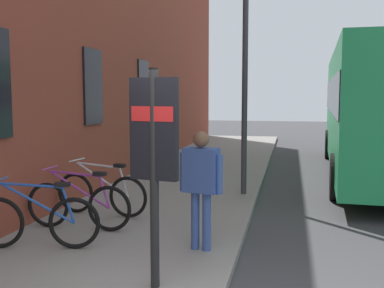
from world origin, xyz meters
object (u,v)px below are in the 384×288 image
at_px(bicycle_nearest_sign, 79,205).
at_px(bicycle_mid_rack, 102,193).
at_px(street_lamp, 245,41).
at_px(bicycle_leaning_wall, 37,221).
at_px(pedestrian_crossing_street, 201,178).
at_px(transit_info_sign, 154,143).
at_px(city_bus, 379,106).

bearing_deg(bicycle_nearest_sign, bicycle_mid_rack, -0.58).
xyz_separation_m(bicycle_mid_rack, street_lamp, (2.32, -2.27, 2.83)).
height_order(bicycle_leaning_wall, bicycle_nearest_sign, same).
bearing_deg(bicycle_leaning_wall, bicycle_nearest_sign, -8.63).
bearing_deg(pedestrian_crossing_street, bicycle_mid_rack, 54.40).
distance_m(bicycle_leaning_wall, transit_info_sign, 2.48).
distance_m(bicycle_mid_rack, street_lamp, 4.30).
bearing_deg(bicycle_mid_rack, bicycle_leaning_wall, 175.17).
distance_m(bicycle_mid_rack, city_bus, 8.26).
distance_m(bicycle_mid_rack, transit_info_sign, 3.55).
bearing_deg(transit_info_sign, street_lamp, -5.24).
bearing_deg(bicycle_nearest_sign, city_bus, -39.23).
relative_size(bicycle_leaning_wall, transit_info_sign, 0.73).
relative_size(city_bus, pedestrian_crossing_street, 6.51).
bearing_deg(bicycle_nearest_sign, transit_info_sign, -136.61).
bearing_deg(bicycle_mid_rack, bicycle_nearest_sign, 179.42).
bearing_deg(street_lamp, pedestrian_crossing_street, 176.83).
bearing_deg(bicycle_nearest_sign, pedestrian_crossing_street, -105.59).
distance_m(bicycle_nearest_sign, transit_info_sign, 2.90).
bearing_deg(bicycle_nearest_sign, street_lamp, -35.33).
distance_m(transit_info_sign, street_lamp, 5.39).
bearing_deg(transit_info_sign, bicycle_leaning_wall, 64.75).
distance_m(transit_info_sign, city_bus, 9.52).
height_order(city_bus, street_lamp, street_lamp).
bearing_deg(bicycle_mid_rack, city_bus, -43.18).
relative_size(bicycle_nearest_sign, transit_info_sign, 0.74).
bearing_deg(bicycle_mid_rack, street_lamp, -44.40).
bearing_deg(bicycle_mid_rack, pedestrian_crossing_street, -125.60).
relative_size(transit_info_sign, city_bus, 0.23).
bearing_deg(street_lamp, bicycle_leaning_wall, 149.99).
xyz_separation_m(bicycle_mid_rack, transit_info_sign, (-2.81, -1.80, 1.21)).
height_order(transit_info_sign, city_bus, city_bus).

